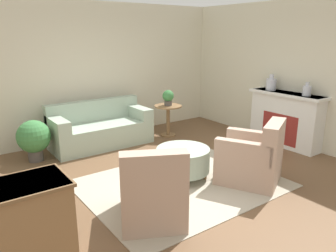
{
  "coord_description": "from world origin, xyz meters",
  "views": [
    {
      "loc": [
        -2.78,
        -3.49,
        2.16
      ],
      "look_at": [
        0.15,
        0.55,
        0.75
      ],
      "focal_mm": 35.0,
      "sensor_mm": 36.0,
      "label": 1
    }
  ],
  "objects_px": {
    "couch": "(100,129)",
    "side_table": "(168,115)",
    "armchair_left": "(152,193)",
    "ottoman_table": "(183,160)",
    "vase_mantel_near": "(271,84)",
    "potted_plant_floor": "(34,138)",
    "armchair_right": "(253,159)",
    "potted_plant_on_side_table": "(168,97)",
    "vase_mantel_far": "(307,90)"
  },
  "relations": [
    {
      "from": "couch",
      "to": "side_table",
      "type": "height_order",
      "value": "couch"
    },
    {
      "from": "armchair_right",
      "to": "vase_mantel_far",
      "type": "xyz_separation_m",
      "value": [
        1.85,
        0.38,
        0.8
      ]
    },
    {
      "from": "side_table",
      "to": "vase_mantel_near",
      "type": "relative_size",
      "value": 2.14
    },
    {
      "from": "potted_plant_floor",
      "to": "ottoman_table",
      "type": "bearing_deg",
      "value": -51.79
    },
    {
      "from": "armchair_right",
      "to": "ottoman_table",
      "type": "xyz_separation_m",
      "value": [
        -0.75,
        0.72,
        -0.06
      ]
    },
    {
      "from": "side_table",
      "to": "potted_plant_on_side_table",
      "type": "bearing_deg",
      "value": 0.0
    },
    {
      "from": "side_table",
      "to": "potted_plant_floor",
      "type": "height_order",
      "value": "potted_plant_floor"
    },
    {
      "from": "vase_mantel_far",
      "to": "potted_plant_on_side_table",
      "type": "relative_size",
      "value": 0.76
    },
    {
      "from": "ottoman_table",
      "to": "vase_mantel_near",
      "type": "bearing_deg",
      "value": 9.52
    },
    {
      "from": "potted_plant_floor",
      "to": "side_table",
      "type": "bearing_deg",
      "value": -3.39
    },
    {
      "from": "potted_plant_on_side_table",
      "to": "ottoman_table",
      "type": "bearing_deg",
      "value": -120.13
    },
    {
      "from": "side_table",
      "to": "vase_mantel_near",
      "type": "xyz_separation_m",
      "value": [
        1.48,
        -1.49,
        0.72
      ]
    },
    {
      "from": "ottoman_table",
      "to": "side_table",
      "type": "relative_size",
      "value": 1.2
    },
    {
      "from": "side_table",
      "to": "vase_mantel_near",
      "type": "height_order",
      "value": "vase_mantel_near"
    },
    {
      "from": "armchair_right",
      "to": "ottoman_table",
      "type": "height_order",
      "value": "armchair_right"
    },
    {
      "from": "couch",
      "to": "side_table",
      "type": "relative_size",
      "value": 2.86
    },
    {
      "from": "armchair_left",
      "to": "side_table",
      "type": "height_order",
      "value": "armchair_left"
    },
    {
      "from": "couch",
      "to": "armchair_right",
      "type": "height_order",
      "value": "armchair_right"
    },
    {
      "from": "armchair_right",
      "to": "potted_plant_on_side_table",
      "type": "xyz_separation_m",
      "value": [
        0.37,
        2.65,
        0.49
      ]
    },
    {
      "from": "couch",
      "to": "potted_plant_floor",
      "type": "relative_size",
      "value": 2.64
    },
    {
      "from": "couch",
      "to": "potted_plant_on_side_table",
      "type": "xyz_separation_m",
      "value": [
        1.47,
        -0.29,
        0.53
      ]
    },
    {
      "from": "couch",
      "to": "vase_mantel_far",
      "type": "distance_m",
      "value": 3.99
    },
    {
      "from": "vase_mantel_near",
      "to": "armchair_left",
      "type": "bearing_deg",
      "value": -162.33
    },
    {
      "from": "ottoman_table",
      "to": "vase_mantel_near",
      "type": "distance_m",
      "value": 2.78
    },
    {
      "from": "side_table",
      "to": "potted_plant_on_side_table",
      "type": "relative_size",
      "value": 2.06
    },
    {
      "from": "vase_mantel_far",
      "to": "potted_plant_floor",
      "type": "relative_size",
      "value": 0.34
    },
    {
      "from": "armchair_right",
      "to": "vase_mantel_near",
      "type": "bearing_deg",
      "value": 32.09
    },
    {
      "from": "armchair_right",
      "to": "potted_plant_floor",
      "type": "relative_size",
      "value": 1.49
    },
    {
      "from": "ottoman_table",
      "to": "vase_mantel_far",
      "type": "bearing_deg",
      "value": -7.61
    },
    {
      "from": "armchair_left",
      "to": "potted_plant_floor",
      "type": "relative_size",
      "value": 1.49
    },
    {
      "from": "vase_mantel_near",
      "to": "potted_plant_floor",
      "type": "xyz_separation_m",
      "value": [
        -4.24,
        1.65,
        -0.77
      ]
    },
    {
      "from": "armchair_right",
      "to": "vase_mantel_far",
      "type": "distance_m",
      "value": 2.05
    },
    {
      "from": "armchair_left",
      "to": "armchair_right",
      "type": "xyz_separation_m",
      "value": [
        1.79,
        0.0,
        0.0
      ]
    },
    {
      "from": "armchair_right",
      "to": "vase_mantel_far",
      "type": "bearing_deg",
      "value": 11.52
    },
    {
      "from": "armchair_right",
      "to": "vase_mantel_far",
      "type": "relative_size",
      "value": 4.38
    },
    {
      "from": "armchair_right",
      "to": "potted_plant_floor",
      "type": "distance_m",
      "value": 3.69
    },
    {
      "from": "couch",
      "to": "armchair_right",
      "type": "relative_size",
      "value": 1.77
    },
    {
      "from": "couch",
      "to": "vase_mantel_far",
      "type": "xyz_separation_m",
      "value": [
        2.95,
        -2.56,
        0.84
      ]
    },
    {
      "from": "vase_mantel_far",
      "to": "potted_plant_on_side_table",
      "type": "height_order",
      "value": "vase_mantel_far"
    },
    {
      "from": "couch",
      "to": "potted_plant_floor",
      "type": "distance_m",
      "value": 1.3
    },
    {
      "from": "vase_mantel_far",
      "to": "potted_plant_floor",
      "type": "xyz_separation_m",
      "value": [
        -4.24,
        2.43,
        -0.74
      ]
    },
    {
      "from": "armchair_right",
      "to": "potted_plant_on_side_table",
      "type": "height_order",
      "value": "potted_plant_on_side_table"
    },
    {
      "from": "ottoman_table",
      "to": "vase_mantel_far",
      "type": "distance_m",
      "value": 2.76
    },
    {
      "from": "armchair_right",
      "to": "vase_mantel_far",
      "type": "height_order",
      "value": "vase_mantel_far"
    },
    {
      "from": "vase_mantel_near",
      "to": "side_table",
      "type": "bearing_deg",
      "value": 134.84
    },
    {
      "from": "armchair_left",
      "to": "side_table",
      "type": "distance_m",
      "value": 3.42
    },
    {
      "from": "armchair_left",
      "to": "potted_plant_on_side_table",
      "type": "height_order",
      "value": "potted_plant_on_side_table"
    },
    {
      "from": "side_table",
      "to": "potted_plant_on_side_table",
      "type": "xyz_separation_m",
      "value": [
        0.0,
        0.0,
        0.39
      ]
    },
    {
      "from": "vase_mantel_far",
      "to": "potted_plant_floor",
      "type": "bearing_deg",
      "value": 150.14
    },
    {
      "from": "armchair_left",
      "to": "ottoman_table",
      "type": "bearing_deg",
      "value": 34.78
    }
  ]
}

